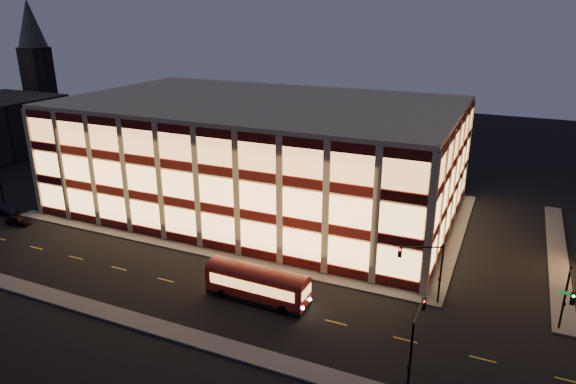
% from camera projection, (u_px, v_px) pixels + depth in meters
% --- Properties ---
extents(ground, '(200.00, 200.00, 0.00)m').
position_uv_depth(ground, '(215.00, 259.00, 55.69)').
color(ground, black).
rests_on(ground, ground).
extents(sidewalk_office_south, '(54.00, 2.00, 0.15)m').
position_uv_depth(sidewalk_office_south, '(197.00, 250.00, 57.69)').
color(sidewalk_office_south, '#514F4C').
rests_on(sidewalk_office_south, ground).
extents(sidewalk_office_east, '(2.00, 30.00, 0.15)m').
position_uv_depth(sidewalk_office_east, '(455.00, 235.00, 61.35)').
color(sidewalk_office_east, '#514F4C').
rests_on(sidewalk_office_east, ground).
extents(sidewalk_tower_west, '(2.00, 30.00, 0.15)m').
position_uv_depth(sidewalk_tower_west, '(557.00, 252.00, 57.08)').
color(sidewalk_tower_west, '#514F4C').
rests_on(sidewalk_tower_west, ground).
extents(sidewalk_near, '(100.00, 2.00, 0.15)m').
position_uv_depth(sidewalk_near, '(135.00, 320.00, 44.50)').
color(sidewalk_near, '#514F4C').
rests_on(sidewalk_near, ground).
extents(office_building, '(50.45, 30.45, 14.50)m').
position_uv_depth(office_building, '(261.00, 154.00, 68.94)').
color(office_building, tan).
rests_on(office_building, ground).
extents(church_tower, '(5.00, 5.00, 18.00)m').
position_uv_depth(church_tower, '(40.00, 89.00, 114.22)').
color(church_tower, '#2D2621').
rests_on(church_tower, ground).
extents(church_spire, '(6.00, 6.00, 10.00)m').
position_uv_depth(church_spire, '(30.00, 23.00, 109.55)').
color(church_spire, '#4C473F').
rests_on(church_spire, church_tower).
extents(traffic_signal_far, '(3.79, 1.87, 6.00)m').
position_uv_depth(traffic_signal_far, '(426.00, 263.00, 45.90)').
color(traffic_signal_far, black).
rests_on(traffic_signal_far, ground).
extents(traffic_signal_right, '(1.20, 4.37, 6.00)m').
position_uv_depth(traffic_signal_right, '(568.00, 295.00, 40.79)').
color(traffic_signal_right, black).
rests_on(traffic_signal_right, ground).
extents(traffic_signal_near, '(0.32, 4.45, 6.00)m').
position_uv_depth(traffic_signal_near, '(416.00, 335.00, 35.72)').
color(traffic_signal_near, black).
rests_on(traffic_signal_near, ground).
extents(trolley_bus, '(9.89, 2.75, 3.33)m').
position_uv_depth(trolley_bus, '(257.00, 282.00, 47.23)').
color(trolley_bus, maroon).
rests_on(trolley_bus, ground).
extents(parked_car_0, '(3.55, 1.76, 1.16)m').
position_uv_depth(parked_car_0, '(18.00, 220.00, 64.53)').
color(parked_car_0, black).
rests_on(parked_car_0, ground).
extents(parked_car_1, '(4.24, 1.91, 1.35)m').
position_uv_depth(parked_car_1, '(2.00, 209.00, 67.77)').
color(parked_car_1, black).
rests_on(parked_car_1, ground).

